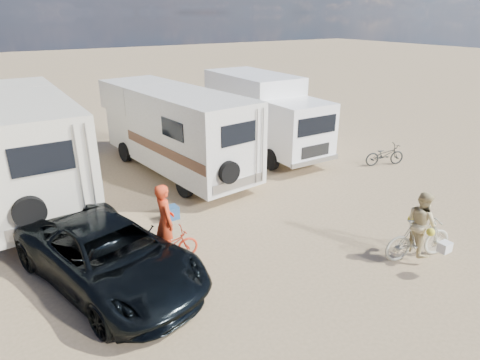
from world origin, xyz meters
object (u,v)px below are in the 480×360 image
rv_left (28,150)px  rv_main (175,132)px  rider_man (166,228)px  bike_parked (385,155)px  cooler (170,213)px  box_truck (265,115)px  dark_suv (109,255)px  bike_man (167,247)px  bike_woman (418,238)px  crate (253,180)px  rider_woman (420,229)px

rv_left → rv_main: bearing=0.4°
rider_man → bike_parked: (10.24, 1.94, -0.51)m
rv_left → cooler: (3.18, -3.65, -1.52)m
box_truck → bike_parked: 5.22m
dark_suv → cooler: bearing=27.3°
rv_main → bike_parked: bearing=-34.4°
rv_left → box_truck: bearing=1.0°
rv_left → bike_parked: rv_left is taller
bike_man → bike_parked: bearing=-74.2°
bike_woman → crate: (-0.80, 6.26, -0.39)m
rider_woman → bike_parked: 7.06m
rv_main → crate: size_ratio=18.59×
rv_main → rider_woman: 9.35m
rv_left → dark_suv: (0.80, -5.86, -1.00)m
bike_woman → rider_man: (-5.38, 3.17, 0.39)m
bike_parked → crate: bearing=97.7°
bike_woman → crate: bike_woman is taller
rv_main → crate: 3.52m
bike_man → dark_suv: bearing=99.7°
box_truck → crate: (-2.51, -2.84, -1.49)m
bike_woman → box_truck: bearing=5.3°
box_truck → rider_man: box_truck is taller
dark_suv → cooler: (2.38, 2.22, -0.52)m
dark_suv → bike_parked: (11.67, 2.06, -0.29)m
cooler → dark_suv: bearing=-138.5°
bike_man → rider_woman: rider_woman is taller
box_truck → cooler: box_truck is taller
rider_man → rider_woman: (5.38, -3.17, -0.13)m
box_truck → crate: bearing=-131.1°
rv_left → rider_man: bearing=-68.9°
bike_man → rv_left: bearing=26.3°
bike_woman → rider_woman: rider_woman is taller
dark_suv → cooler: dark_suv is taller
rv_main → cooler: 4.37m
rider_woman → dark_suv: bearing=81.9°
rv_main → bike_woman: size_ratio=4.19×
bike_woman → bike_parked: (4.86, 5.11, -0.12)m
dark_suv → cooler: size_ratio=10.51×
rv_left → bike_man: 6.30m
rv_main → box_truck: box_truck is taller
rv_left → dark_suv: 6.00m
rider_man → cooler: size_ratio=3.83×
box_truck → rider_man: 9.27m
rv_main → rv_left: 5.06m
dark_suv → bike_parked: size_ratio=3.13×
dark_suv → bike_man: dark_suv is taller
box_truck → rider_woman: size_ratio=4.07×
dark_suv → crate: bearing=12.4°
rider_man → crate: bearing=-51.0°
bike_man → bike_woman: size_ratio=0.86×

